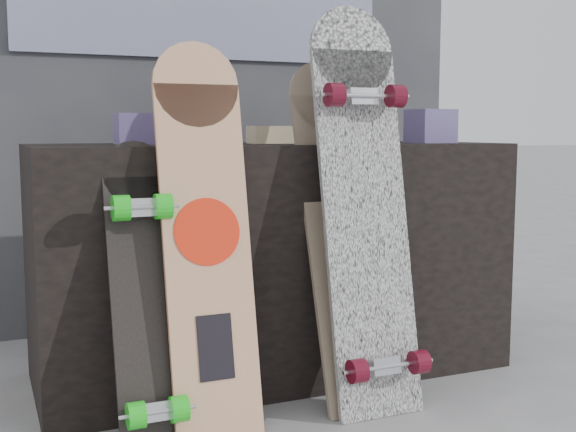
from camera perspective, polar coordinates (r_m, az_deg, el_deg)
name	(u,v)px	position (r m, az deg, el deg)	size (l,w,h in m)	color
ground	(337,422)	(2.19, 3.87, -15.90)	(60.00, 60.00, 0.00)	slate
vendor_table	(272,259)	(2.52, -1.24, -3.40)	(1.60, 0.60, 0.80)	black
booth	(201,72)	(3.29, -6.90, 11.21)	(2.40, 0.22, 2.20)	#36363C
merch_box_purple	(144,129)	(2.42, -11.33, 6.77)	(0.18, 0.12, 0.10)	#443062
merch_box_small	(430,126)	(2.67, 11.19, 6.98)	(0.14, 0.14, 0.12)	#443062
merch_box_flat	(281,135)	(2.52, -0.59, 6.44)	(0.22, 0.10, 0.06)	#D1B78C
longboard_geisha	(206,226)	(2.02, -6.51, -0.81)	(0.25, 0.24, 1.10)	beige
longboard_celtic	(340,219)	(2.26, 4.14, -0.27)	(0.24, 0.35, 1.07)	#CCAD8B
longboard_cascadia	(365,199)	(2.18, 6.13, 1.32)	(0.28, 0.32, 1.23)	white
skateboard_dark	(145,290)	(2.00, -11.22, -5.76)	(0.18, 0.28, 0.82)	black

